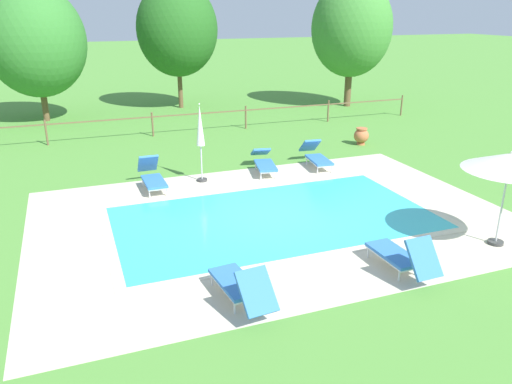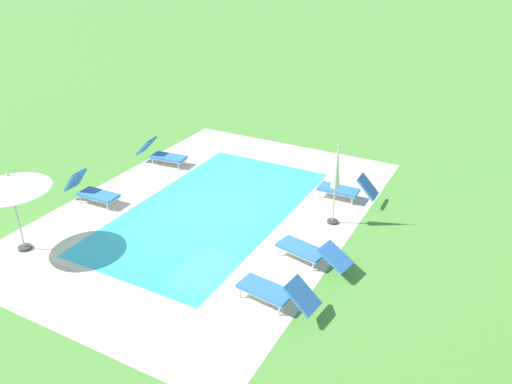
% 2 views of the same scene
% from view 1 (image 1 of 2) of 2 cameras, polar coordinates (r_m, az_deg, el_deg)
% --- Properties ---
extents(ground_plane, '(160.00, 160.00, 0.00)m').
position_cam_1_polar(ground_plane, '(13.37, 2.13, -2.93)').
color(ground_plane, '#518E38').
extents(pool_deck_paving, '(12.42, 8.66, 0.01)m').
position_cam_1_polar(pool_deck_paving, '(13.37, 2.13, -2.91)').
color(pool_deck_paving, beige).
rests_on(pool_deck_paving, ground).
extents(swimming_pool_water, '(8.29, 4.53, 0.01)m').
position_cam_1_polar(swimming_pool_water, '(13.37, 2.13, -2.91)').
color(swimming_pool_water, '#38C6D1').
rests_on(swimming_pool_water, ground).
extents(pool_coping_rim, '(8.77, 5.01, 0.01)m').
position_cam_1_polar(pool_coping_rim, '(13.37, 2.14, -2.89)').
color(pool_coping_rim, beige).
rests_on(pool_coping_rim, ground).
extents(sun_lounger_north_near_steps, '(0.63, 1.91, 0.95)m').
position_cam_1_polar(sun_lounger_north_near_steps, '(15.72, -11.71, 1.75)').
color(sun_lounger_north_near_steps, '#3370BC').
rests_on(sun_lounger_north_near_steps, ground).
extents(sun_lounger_north_mid, '(0.65, 1.86, 1.00)m').
position_cam_1_polar(sun_lounger_north_mid, '(10.96, 16.25, -6.96)').
color(sun_lounger_north_mid, '#3370BC').
rests_on(sun_lounger_north_mid, ground).
extents(sun_lounger_north_far, '(0.83, 2.04, 0.86)m').
position_cam_1_polar(sun_lounger_north_far, '(17.74, 6.87, 4.10)').
color(sun_lounger_north_far, '#3370BC').
rests_on(sun_lounger_north_far, ground).
extents(sun_lounger_north_end, '(0.79, 1.96, 0.94)m').
position_cam_1_polar(sun_lounger_north_end, '(9.51, -1.74, -10.53)').
color(sun_lounger_north_end, '#3370BC').
rests_on(sun_lounger_north_end, ground).
extents(sun_lounger_south_near_corner, '(1.00, 2.15, 0.72)m').
position_cam_1_polar(sun_lounger_south_near_corner, '(17.02, 0.93, 3.47)').
color(sun_lounger_south_near_corner, '#3370BC').
rests_on(sun_lounger_south_near_corner, ground).
extents(patio_umbrella_open_foreground, '(2.05, 2.05, 2.27)m').
position_cam_1_polar(patio_umbrella_open_foreground, '(12.53, 26.92, 3.04)').
color(patio_umbrella_open_foreground, '#383838').
rests_on(patio_umbrella_open_foreground, ground).
extents(patio_umbrella_closed_row_west, '(0.32, 0.32, 2.52)m').
position_cam_1_polar(patio_umbrella_closed_row_west, '(15.81, -6.36, 6.92)').
color(patio_umbrella_closed_row_west, '#383838').
rests_on(patio_umbrella_closed_row_west, ground).
extents(terracotta_urn_near_fence, '(0.60, 0.60, 0.69)m').
position_cam_1_polar(terracotta_urn_near_fence, '(20.94, 11.89, 6.29)').
color(terracotta_urn_near_fence, '#B7663D').
rests_on(terracotta_urn_near_fence, ground).
extents(perimeter_fence, '(21.48, 0.08, 1.05)m').
position_cam_1_polar(perimeter_fence, '(22.68, -6.33, 8.52)').
color(perimeter_fence, brown).
rests_on(perimeter_fence, ground).
extents(tree_far_west, '(4.36, 4.36, 6.84)m').
position_cam_1_polar(tree_far_west, '(29.04, 10.82, 17.82)').
color(tree_far_west, brown).
rests_on(tree_far_west, ground).
extents(tree_west_mid, '(4.63, 4.63, 6.38)m').
position_cam_1_polar(tree_west_mid, '(26.70, -23.77, 15.39)').
color(tree_west_mid, brown).
rests_on(tree_west_mid, ground).
extents(tree_east_mid, '(4.31, 4.31, 6.67)m').
position_cam_1_polar(tree_east_mid, '(28.39, -8.95, 17.81)').
color(tree_east_mid, brown).
rests_on(tree_east_mid, ground).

